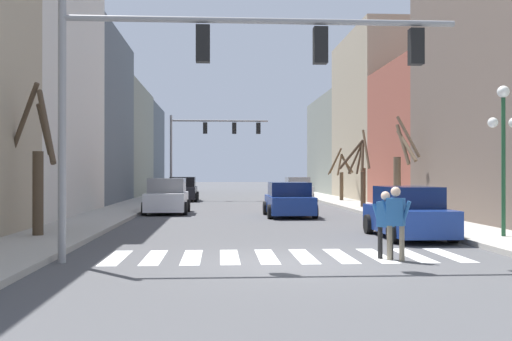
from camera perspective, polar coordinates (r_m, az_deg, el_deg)
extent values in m
plane|color=#4C4C4F|center=(13.59, 3.31, -8.80)|extent=(240.00, 240.00, 0.00)
cube|color=beige|center=(29.59, -22.14, 7.87)|extent=(6.00, 11.75, 12.37)
cube|color=#515B66|center=(40.65, -16.90, 4.71)|extent=(6.00, 11.52, 11.03)
cube|color=gray|center=(52.87, -13.76, 2.65)|extent=(6.00, 13.60, 9.35)
cube|color=#515B66|center=(65.42, -11.79, 2.01)|extent=(6.00, 11.87, 9.16)
cube|color=#934C3D|center=(35.91, 16.91, 3.11)|extent=(6.00, 8.66, 8.22)
cube|color=tan|center=(45.89, 12.35, 4.93)|extent=(6.00, 12.09, 12.29)
cube|color=gray|center=(58.45, 8.82, 2.31)|extent=(6.00, 14.06, 9.22)
cube|color=white|center=(14.76, -13.19, -8.09)|extent=(0.45, 2.60, 0.01)
cube|color=white|center=(14.64, -9.68, -8.16)|extent=(0.45, 2.60, 0.01)
cube|color=white|center=(14.57, -6.12, -8.20)|extent=(0.45, 2.60, 0.01)
cube|color=white|center=(14.56, -2.54, -8.21)|extent=(0.45, 2.60, 0.01)
cube|color=white|center=(14.60, 1.02, -8.18)|extent=(0.45, 2.60, 0.01)
cube|color=white|center=(14.70, 4.56, -8.13)|extent=(0.45, 2.60, 0.01)
cube|color=white|center=(14.86, 8.03, -8.05)|extent=(0.45, 2.60, 0.01)
cube|color=white|center=(15.06, 11.42, -7.94)|extent=(0.45, 2.60, 0.01)
cube|color=white|center=(15.32, 14.70, -7.80)|extent=(0.45, 2.60, 0.01)
cube|color=white|center=(15.62, 17.86, -7.65)|extent=(0.45, 2.60, 0.01)
cylinder|color=gray|center=(14.16, -17.99, 3.57)|extent=(0.18, 0.18, 5.92)
cylinder|color=gray|center=(14.16, 0.58, 14.07)|extent=(9.02, 0.14, 0.14)
cube|color=black|center=(14.00, -5.08, 11.92)|extent=(0.32, 0.28, 0.84)
cube|color=black|center=(14.19, 6.15, 11.75)|extent=(0.32, 0.28, 0.84)
cube|color=black|center=(14.74, 15.00, 11.31)|extent=(0.32, 0.28, 0.84)
cylinder|color=gray|center=(44.75, -8.10, 1.22)|extent=(0.18, 0.18, 6.31)
cylinder|color=gray|center=(44.76, -3.47, 4.75)|extent=(7.21, 0.14, 0.14)
cube|color=black|center=(44.73, -4.86, 4.05)|extent=(0.32, 0.28, 0.84)
cube|color=black|center=(44.73, -2.09, 4.05)|extent=(0.32, 0.28, 0.84)
cube|color=black|center=(44.82, 0.22, 4.04)|extent=(0.32, 0.28, 0.84)
cylinder|color=#1E4C2D|center=(19.17, 22.50, 0.32)|extent=(0.12, 0.12, 4.10)
sphere|color=white|center=(19.32, 22.49, 6.95)|extent=(0.36, 0.36, 0.36)
sphere|color=white|center=(19.09, 21.63, 4.26)|extent=(0.31, 0.31, 0.31)
cube|color=navy|center=(19.24, 14.24, -4.56)|extent=(1.74, 4.44, 0.78)
cube|color=#0E1C46|center=(19.20, 14.24, -2.44)|extent=(1.60, 2.31, 0.64)
cylinder|color=black|center=(20.33, 10.66, -5.03)|extent=(0.22, 0.64, 0.64)
cylinder|color=black|center=(20.84, 15.40, -4.91)|extent=(0.22, 0.64, 0.64)
cylinder|color=black|center=(17.69, 12.87, -5.75)|extent=(0.22, 0.64, 0.64)
cylinder|color=black|center=(18.27, 18.23, -5.57)|extent=(0.22, 0.64, 0.64)
cube|color=silver|center=(30.16, -8.47, -2.91)|extent=(1.90, 4.28, 0.87)
cube|color=slate|center=(30.14, -8.47, -1.41)|extent=(1.75, 2.23, 0.71)
cylinder|color=black|center=(31.59, -10.02, -3.32)|extent=(0.22, 0.64, 0.64)
cylinder|color=black|center=(31.43, -6.50, -3.34)|extent=(0.22, 0.64, 0.64)
cylinder|color=black|center=(28.96, -10.61, -3.60)|extent=(0.22, 0.64, 0.64)
cylinder|color=black|center=(28.79, -6.77, -3.62)|extent=(0.22, 0.64, 0.64)
cube|color=black|center=(43.40, -6.97, -2.10)|extent=(1.91, 4.49, 0.86)
cube|color=black|center=(43.38, -6.97, -1.08)|extent=(1.76, 2.33, 0.70)
cylinder|color=black|center=(44.86, -8.11, -2.41)|extent=(0.22, 0.64, 0.64)
cylinder|color=black|center=(44.75, -5.62, -2.41)|extent=(0.22, 0.64, 0.64)
cylinder|color=black|center=(42.09, -8.41, -2.55)|extent=(0.22, 0.64, 0.64)
cylinder|color=black|center=(41.97, -5.75, -2.56)|extent=(0.22, 0.64, 0.64)
cube|color=silver|center=(44.72, 3.96, -2.06)|extent=(1.73, 4.56, 0.85)
cube|color=slate|center=(44.71, 3.96, -1.07)|extent=(1.60, 2.37, 0.69)
cylinder|color=black|center=(46.03, 2.64, -2.35)|extent=(0.22, 0.64, 0.64)
cylinder|color=black|center=(46.26, 4.82, -2.34)|extent=(0.22, 0.64, 0.64)
cylinder|color=black|center=(43.22, 3.04, -2.49)|extent=(0.22, 0.64, 0.64)
cylinder|color=black|center=(43.46, 5.36, -2.48)|extent=(0.22, 0.64, 0.64)
cube|color=navy|center=(27.76, 3.17, -3.24)|extent=(1.95, 4.26, 0.78)
cube|color=#0E1C46|center=(27.73, 3.17, -1.78)|extent=(1.79, 2.22, 0.64)
cylinder|color=black|center=(28.99, 0.90, -3.60)|extent=(0.22, 0.64, 0.64)
cylinder|color=black|center=(29.21, 4.80, -3.57)|extent=(0.22, 0.64, 0.64)
cylinder|color=black|center=(26.36, 1.35, -3.94)|extent=(0.22, 0.64, 0.64)
cylinder|color=black|center=(26.60, 5.63, -3.90)|extent=(0.22, 0.64, 0.64)
cylinder|color=black|center=(14.38, 12.72, -6.80)|extent=(0.11, 0.11, 0.75)
cylinder|color=black|center=(14.50, 11.74, -6.75)|extent=(0.11, 0.11, 0.75)
cube|color=#235693|center=(14.38, 12.23, -4.10)|extent=(0.41, 0.40, 0.59)
sphere|color=beige|center=(14.36, 12.23, -2.37)|extent=(0.21, 0.21, 0.21)
cylinder|color=#235693|center=(14.29, 13.00, -4.29)|extent=(0.25, 0.23, 0.58)
cylinder|color=#235693|center=(14.47, 11.47, -4.24)|extent=(0.25, 0.23, 0.58)
cylinder|color=#7A705B|center=(14.29, 12.60, -6.73)|extent=(0.12, 0.12, 0.81)
cylinder|color=#7A705B|center=(14.20, 13.73, -6.77)|extent=(0.12, 0.12, 0.81)
cube|color=#235693|center=(14.18, 13.16, -3.86)|extent=(0.45, 0.41, 0.64)
sphere|color=beige|center=(14.16, 13.16, -1.98)|extent=(0.23, 0.23, 0.23)
cylinder|color=#235693|center=(14.26, 12.29, -4.01)|extent=(0.28, 0.23, 0.62)
cylinder|color=#235693|center=(14.12, 14.04, -4.04)|extent=(0.28, 0.23, 0.62)
cylinder|color=#473828|center=(33.77, 10.16, -1.59)|extent=(0.28, 0.28, 2.15)
cylinder|color=#473828|center=(34.32, 9.45, 1.17)|extent=(0.63, 1.38, 1.82)
cylinder|color=#473828|center=(33.08, 10.43, 2.04)|extent=(0.16, 1.55, 2.19)
cylinder|color=#473828|center=(33.76, 9.06, 1.52)|extent=(1.39, 0.42, 1.70)
cylinder|color=#473828|center=(33.34, 10.11, 1.33)|extent=(0.41, 0.98, 1.72)
cylinder|color=#473828|center=(34.16, 9.86, 1.22)|extent=(0.27, 0.94, 1.86)
cylinder|color=#473828|center=(19.18, -20.05, -2.04)|extent=(0.32, 0.32, 2.52)
cylinder|color=#473828|center=(19.83, -21.36, 4.21)|extent=(1.33, 1.07, 2.46)
cylinder|color=#473828|center=(19.84, -19.54, 3.63)|extent=(0.13, 1.38, 1.53)
cylinder|color=#473828|center=(18.50, -19.35, 4.03)|extent=(0.95, 1.43, 2.33)
cylinder|color=brown|center=(29.33, 13.29, -1.31)|extent=(0.35, 0.35, 2.64)
cylinder|color=brown|center=(28.80, 14.16, 2.32)|extent=(0.62, 1.45, 1.60)
cylinder|color=brown|center=(28.96, 13.82, 2.43)|extent=(0.45, 1.05, 1.98)
cylinder|color=brown|center=(28.99, 14.29, 3.16)|extent=(0.85, 1.17, 2.04)
cylinder|color=brown|center=(41.67, 8.15, -1.49)|extent=(0.26, 0.26, 1.92)
cylinder|color=brown|center=(42.08, 7.57, 0.92)|extent=(0.75, 1.11, 1.80)
cylinder|color=brown|center=(41.82, 7.51, 0.86)|extent=(0.92, 0.59, 1.88)
cylinder|color=brown|center=(41.96, 8.67, 0.58)|extent=(0.99, 0.58, 1.23)
cylinder|color=brown|center=(41.39, 7.96, 0.53)|extent=(0.49, 0.60, 1.49)
cylinder|color=brown|center=(41.50, 8.58, 0.62)|extent=(0.65, 0.58, 1.46)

